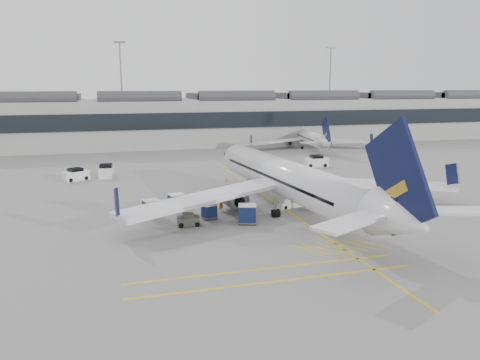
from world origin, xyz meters
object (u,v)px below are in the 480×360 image
object	(u,v)px
belt_loader	(290,202)
baggage_cart_a	(209,211)
ramp_agent_b	(246,208)
ramp_agent_a	(221,203)
pushback_tug	(188,220)
airliner_main	(291,181)

from	to	relation	value
belt_loader	baggage_cart_a	distance (m)	10.62
ramp_agent_b	belt_loader	bearing A→B (deg)	158.65
belt_loader	ramp_agent_a	size ratio (longest dim) A/B	2.50
baggage_cart_a	ramp_agent_b	distance (m)	4.15
ramp_agent_a	pushback_tug	distance (m)	6.35
belt_loader	baggage_cart_a	xyz separation A→B (m)	(-10.34, -2.41, 0.28)
airliner_main	baggage_cart_a	bearing A→B (deg)	-179.62
baggage_cart_a	pushback_tug	bearing A→B (deg)	-158.63
belt_loader	ramp_agent_a	world-z (taller)	ramp_agent_a
airliner_main	ramp_agent_b	size ratio (longest dim) A/B	24.11
ramp_agent_a	ramp_agent_b	bearing A→B (deg)	-86.63
belt_loader	ramp_agent_a	bearing A→B (deg)	161.25
belt_loader	airliner_main	bearing A→B (deg)	-129.68
airliner_main	baggage_cart_a	xyz separation A→B (m)	(-9.72, -0.85, -2.62)
baggage_cart_a	pushback_tug	world-z (taller)	baggage_cart_a
ramp_agent_b	airliner_main	bearing A→B (deg)	146.39
baggage_cart_a	ramp_agent_b	bearing A→B (deg)	-16.39
baggage_cart_a	ramp_agent_b	world-z (taller)	ramp_agent_b
baggage_cart_a	ramp_agent_a	xyz separation A→B (m)	(1.94, 2.55, 0.13)
baggage_cart_a	pushback_tug	xyz separation A→B (m)	(-2.58, -1.89, -0.29)
airliner_main	baggage_cart_a	distance (m)	10.10
airliner_main	ramp_agent_a	bearing A→B (deg)	163.07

